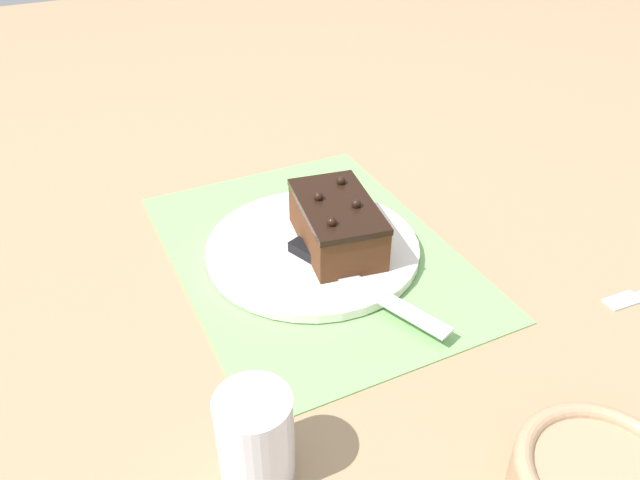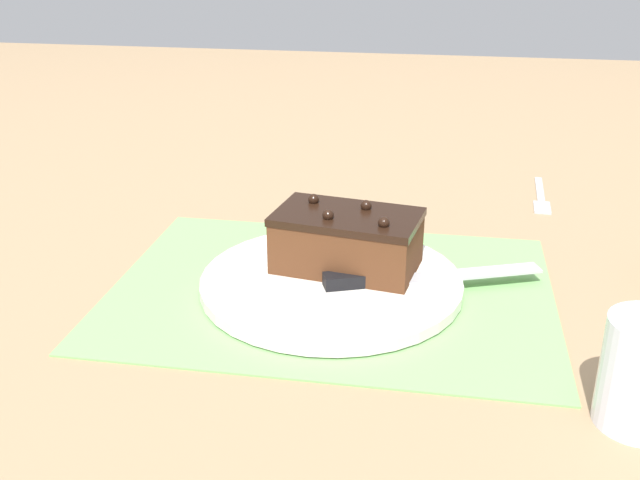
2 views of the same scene
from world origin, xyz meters
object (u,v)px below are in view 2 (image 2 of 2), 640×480
at_px(cake_plate, 334,282).
at_px(chocolate_cake, 347,240).
at_px(serving_knife, 397,277).
at_px(dessert_fork, 541,197).

xyz_separation_m(cake_plate, chocolate_cake, (0.01, 0.03, 0.04)).
height_order(cake_plate, chocolate_cake, chocolate_cake).
xyz_separation_m(serving_knife, dessert_fork, (0.18, 0.33, -0.02)).
bearing_deg(dessert_fork, cake_plate, 56.24).
height_order(chocolate_cake, dessert_fork, chocolate_cake).
bearing_deg(chocolate_cake, dessert_fork, 52.01).
distance_m(cake_plate, dessert_fork, 0.41).
height_order(chocolate_cake, serving_knife, chocolate_cake).
relative_size(serving_knife, dessert_fork, 1.50).
bearing_deg(cake_plate, dessert_fork, 53.30).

